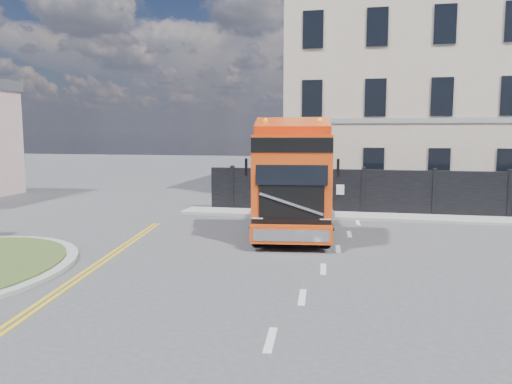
# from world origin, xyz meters

# --- Properties ---
(ground) EXTENTS (120.00, 120.00, 0.00)m
(ground) POSITION_xyz_m (0.00, 0.00, 0.00)
(ground) COLOR #424244
(ground) RESTS_ON ground
(hoarding_fence) EXTENTS (18.80, 0.25, 2.00)m
(hoarding_fence) POSITION_xyz_m (6.55, 9.00, 1.00)
(hoarding_fence) COLOR black
(hoarding_fence) RESTS_ON ground
(georgian_building) EXTENTS (12.30, 10.30, 12.80)m
(georgian_building) POSITION_xyz_m (6.00, 16.50, 5.77)
(georgian_building) COLOR beige
(georgian_building) RESTS_ON ground
(pavement_far) EXTENTS (20.00, 1.60, 0.12)m
(pavement_far) POSITION_xyz_m (6.00, 8.10, 0.06)
(pavement_far) COLOR #989893
(pavement_far) RESTS_ON ground
(truck) EXTENTS (3.30, 6.97, 4.02)m
(truck) POSITION_xyz_m (1.56, 3.54, 1.80)
(truck) COLOR black
(truck) RESTS_ON ground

